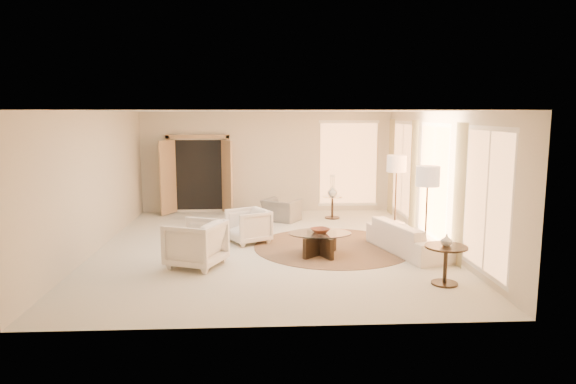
{
  "coord_description": "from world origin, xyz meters",
  "views": [
    {
      "loc": [
        -0.17,
        -10.36,
        2.76
      ],
      "look_at": [
        0.4,
        0.4,
        1.1
      ],
      "focal_mm": 32.0,
      "sensor_mm": 36.0,
      "label": 1
    }
  ],
  "objects_px": {
    "coffee_table": "(320,241)",
    "floor_lamp_near": "(397,167)",
    "sofa": "(409,237)",
    "end_vase": "(446,240)",
    "side_vase": "(333,191)",
    "armchair_left": "(248,224)",
    "armchair_right": "(196,241)",
    "bowl": "(320,231)",
    "floor_lamp_far": "(428,181)",
    "side_table": "(332,205)",
    "accent_chair": "(281,206)",
    "end_table": "(446,258)"
  },
  "relations": [
    {
      "from": "end_table",
      "to": "bowl",
      "type": "relative_size",
      "value": 1.91
    },
    {
      "from": "side_table",
      "to": "floor_lamp_near",
      "type": "bearing_deg",
      "value": -57.07
    },
    {
      "from": "sofa",
      "to": "side_vase",
      "type": "bearing_deg",
      "value": 1.12
    },
    {
      "from": "bowl",
      "to": "side_vase",
      "type": "relative_size",
      "value": 1.33
    },
    {
      "from": "end_table",
      "to": "bowl",
      "type": "xyz_separation_m",
      "value": [
        -1.83,
        1.83,
        0.06
      ]
    },
    {
      "from": "sofa",
      "to": "bowl",
      "type": "height_order",
      "value": "sofa"
    },
    {
      "from": "armchair_right",
      "to": "end_vase",
      "type": "relative_size",
      "value": 4.83
    },
    {
      "from": "sofa",
      "to": "floor_lamp_near",
      "type": "bearing_deg",
      "value": -20.85
    },
    {
      "from": "bowl",
      "to": "floor_lamp_far",
      "type": "bearing_deg",
      "value": -14.22
    },
    {
      "from": "armchair_left",
      "to": "side_vase",
      "type": "relative_size",
      "value": 2.97
    },
    {
      "from": "armchair_left",
      "to": "end_vase",
      "type": "height_order",
      "value": "end_vase"
    },
    {
      "from": "accent_chair",
      "to": "bowl",
      "type": "relative_size",
      "value": 2.42
    },
    {
      "from": "floor_lamp_near",
      "to": "bowl",
      "type": "xyz_separation_m",
      "value": [
        -1.93,
        -1.7,
        -1.05
      ]
    },
    {
      "from": "sofa",
      "to": "coffee_table",
      "type": "distance_m",
      "value": 1.8
    },
    {
      "from": "armchair_left",
      "to": "end_vase",
      "type": "xyz_separation_m",
      "value": [
        3.26,
        -2.9,
        0.34
      ]
    },
    {
      "from": "end_vase",
      "to": "side_vase",
      "type": "height_order",
      "value": "side_vase"
    },
    {
      "from": "coffee_table",
      "to": "end_vase",
      "type": "xyz_separation_m",
      "value": [
        1.83,
        -1.83,
        0.45
      ]
    },
    {
      "from": "coffee_table",
      "to": "floor_lamp_near",
      "type": "distance_m",
      "value": 2.86
    },
    {
      "from": "armchair_right",
      "to": "coffee_table",
      "type": "height_order",
      "value": "armchair_right"
    },
    {
      "from": "armchair_left",
      "to": "floor_lamp_near",
      "type": "bearing_deg",
      "value": 72.14
    },
    {
      "from": "floor_lamp_far",
      "to": "side_vase",
      "type": "relative_size",
      "value": 6.7
    },
    {
      "from": "sofa",
      "to": "end_vase",
      "type": "height_order",
      "value": "end_vase"
    },
    {
      "from": "sofa",
      "to": "bowl",
      "type": "bearing_deg",
      "value": 77.79
    },
    {
      "from": "end_table",
      "to": "bowl",
      "type": "distance_m",
      "value": 2.59
    },
    {
      "from": "side_table",
      "to": "bowl",
      "type": "relative_size",
      "value": 1.66
    },
    {
      "from": "armchair_right",
      "to": "bowl",
      "type": "height_order",
      "value": "armchair_right"
    },
    {
      "from": "armchair_right",
      "to": "side_table",
      "type": "bearing_deg",
      "value": 166.37
    },
    {
      "from": "accent_chair",
      "to": "coffee_table",
      "type": "relative_size",
      "value": 0.59
    },
    {
      "from": "end_vase",
      "to": "end_table",
      "type": "bearing_deg",
      "value": 0.0
    },
    {
      "from": "coffee_table",
      "to": "side_table",
      "type": "relative_size",
      "value": 2.47
    },
    {
      "from": "accent_chair",
      "to": "floor_lamp_far",
      "type": "height_order",
      "value": "floor_lamp_far"
    },
    {
      "from": "sofa",
      "to": "accent_chair",
      "type": "distance_m",
      "value": 3.98
    },
    {
      "from": "coffee_table",
      "to": "side_vase",
      "type": "distance_m",
      "value": 3.65
    },
    {
      "from": "coffee_table",
      "to": "bowl",
      "type": "distance_m",
      "value": 0.21
    },
    {
      "from": "floor_lamp_far",
      "to": "end_vase",
      "type": "relative_size",
      "value": 9.37
    },
    {
      "from": "sofa",
      "to": "coffee_table",
      "type": "bearing_deg",
      "value": 77.79
    },
    {
      "from": "accent_chair",
      "to": "floor_lamp_far",
      "type": "xyz_separation_m",
      "value": [
        2.55,
        -3.78,
        1.15
      ]
    },
    {
      "from": "armchair_right",
      "to": "coffee_table",
      "type": "relative_size",
      "value": 0.63
    },
    {
      "from": "sofa",
      "to": "armchair_left",
      "type": "bearing_deg",
      "value": 57.33
    },
    {
      "from": "sofa",
      "to": "floor_lamp_near",
      "type": "xyz_separation_m",
      "value": [
        0.13,
        1.57,
        1.24
      ]
    },
    {
      "from": "sofa",
      "to": "armchair_right",
      "type": "height_order",
      "value": "armchair_right"
    },
    {
      "from": "coffee_table",
      "to": "accent_chair",
      "type": "bearing_deg",
      "value": 100.73
    },
    {
      "from": "end_vase",
      "to": "side_vase",
      "type": "relative_size",
      "value": 0.72
    },
    {
      "from": "armchair_left",
      "to": "end_vase",
      "type": "relative_size",
      "value": 4.16
    },
    {
      "from": "armchair_left",
      "to": "coffee_table",
      "type": "distance_m",
      "value": 1.79
    },
    {
      "from": "sofa",
      "to": "end_table",
      "type": "relative_size",
      "value": 3.07
    },
    {
      "from": "floor_lamp_near",
      "to": "sofa",
      "type": "bearing_deg",
      "value": -94.64
    },
    {
      "from": "accent_chair",
      "to": "end_table",
      "type": "xyz_separation_m",
      "value": [
        2.45,
        -5.11,
        0.06
      ]
    },
    {
      "from": "sofa",
      "to": "coffee_table",
      "type": "relative_size",
      "value": 1.43
    },
    {
      "from": "end_vase",
      "to": "floor_lamp_near",
      "type": "bearing_deg",
      "value": 88.45
    }
  ]
}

